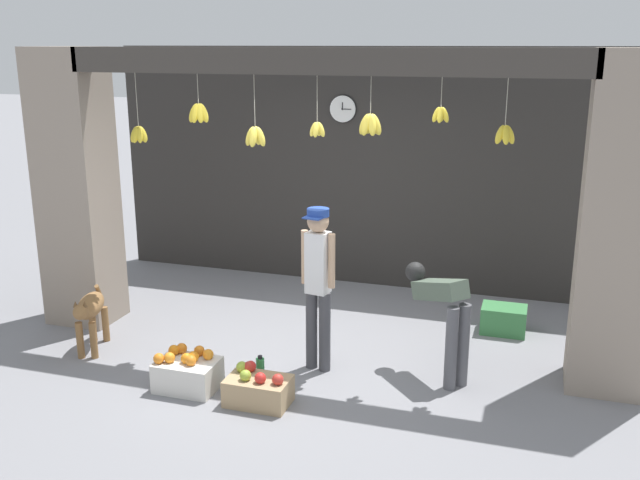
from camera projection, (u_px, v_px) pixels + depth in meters
ground_plane at (309, 360)px, 7.00m from camera, size 60.00×60.00×0.00m
shop_back_wall at (371, 169)px, 8.88m from camera, size 6.77×0.12×2.97m
shop_pillar_left at (77, 189)px, 7.67m from camera, size 0.70×0.60×2.97m
shop_pillar_right at (622, 227)px, 6.08m from camera, size 0.70×0.60×2.97m
storefront_awning at (309, 67)px, 6.37m from camera, size 4.87×0.30×0.93m
dog at (90, 311)px, 7.11m from camera, size 0.39×0.79×0.63m
shopkeeper at (318, 278)px, 6.58m from camera, size 0.34×0.27×1.57m
worker_stooping at (443, 310)px, 6.46m from camera, size 0.67×0.61×1.01m
fruit_crate_oranges at (187, 372)px, 6.39m from camera, size 0.54×0.40×0.36m
fruit_crate_apples at (258, 389)px, 6.13m from camera, size 0.55×0.35×0.33m
produce_box_green at (504, 319)px, 7.64m from camera, size 0.47×0.34×0.29m
water_bottle at (260, 371)px, 6.48m from camera, size 0.08×0.08×0.28m
wall_clock at (343, 109)px, 8.72m from camera, size 0.34×0.03×0.34m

